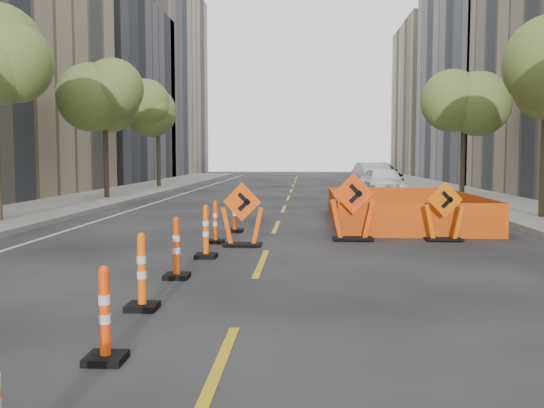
# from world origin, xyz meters

# --- Properties ---
(ground_plane) EXTENTS (140.00, 140.00, 0.00)m
(ground_plane) POSITION_xyz_m (0.00, 0.00, 0.00)
(ground_plane) COLOR black
(sidewalk_left) EXTENTS (4.00, 90.00, 0.15)m
(sidewalk_left) POSITION_xyz_m (-9.00, 12.00, 0.07)
(sidewalk_left) COLOR gray
(sidewalk_left) RESTS_ON ground
(bld_left_d) EXTENTS (12.00, 16.00, 14.00)m
(bld_left_d) POSITION_xyz_m (-17.00, 39.20, 7.00)
(bld_left_d) COLOR #4C4C51
(bld_left_d) RESTS_ON ground
(bld_left_e) EXTENTS (12.00, 20.00, 20.00)m
(bld_left_e) POSITION_xyz_m (-17.00, 55.60, 10.00)
(bld_left_e) COLOR gray
(bld_left_e) RESTS_ON ground
(bld_right_d) EXTENTS (12.00, 18.00, 20.00)m
(bld_right_d) POSITION_xyz_m (17.00, 40.20, 10.00)
(bld_right_d) COLOR gray
(bld_right_d) RESTS_ON ground
(bld_right_e) EXTENTS (12.00, 14.00, 16.00)m
(bld_right_e) POSITION_xyz_m (17.00, 58.60, 8.00)
(bld_right_e) COLOR tan
(bld_right_e) RESTS_ON ground
(tree_l_c) EXTENTS (2.80, 2.80, 5.95)m
(tree_l_c) POSITION_xyz_m (-8.40, 20.00, 4.53)
(tree_l_c) COLOR #382B1E
(tree_l_c) RESTS_ON ground
(tree_l_d) EXTENTS (2.80, 2.80, 5.95)m
(tree_l_d) POSITION_xyz_m (-8.40, 30.00, 4.53)
(tree_l_d) COLOR #382B1E
(tree_l_d) RESTS_ON ground
(tree_r_c) EXTENTS (2.80, 2.80, 5.95)m
(tree_r_c) POSITION_xyz_m (8.40, 22.00, 4.53)
(tree_r_c) COLOR #382B1E
(tree_r_c) RESTS_ON ground
(channelizer_2) EXTENTS (0.39, 0.39, 1.00)m
(channelizer_2) POSITION_xyz_m (-1.17, -1.76, 0.50)
(channelizer_2) COLOR #FF400A
(channelizer_2) RESTS_ON ground
(channelizer_3) EXTENTS (0.42, 0.42, 1.06)m
(channelizer_3) POSITION_xyz_m (-1.37, 0.33, 0.53)
(channelizer_3) COLOR #FF5E0A
(channelizer_3) RESTS_ON ground
(channelizer_4) EXTENTS (0.42, 0.42, 1.06)m
(channelizer_4) POSITION_xyz_m (-1.34, 2.43, 0.53)
(channelizer_4) COLOR #DC3C09
(channelizer_4) RESTS_ON ground
(channelizer_5) EXTENTS (0.43, 0.43, 1.10)m
(channelizer_5) POSITION_xyz_m (-1.18, 4.53, 0.55)
(channelizer_5) COLOR #FF5C0A
(channelizer_5) RESTS_ON ground
(channelizer_6) EXTENTS (0.40, 0.40, 1.02)m
(channelizer_6) POSITION_xyz_m (-1.30, 6.62, 0.51)
(channelizer_6) COLOR #F2460A
(channelizer_6) RESTS_ON ground
(channelizer_7) EXTENTS (0.43, 0.43, 1.10)m
(channelizer_7) POSITION_xyz_m (-1.07, 8.72, 0.55)
(channelizer_7) COLOR #FF410A
(channelizer_7) RESTS_ON ground
(chevron_sign_left) EXTENTS (1.06, 0.72, 1.48)m
(chevron_sign_left) POSITION_xyz_m (-0.60, 6.16, 0.74)
(chevron_sign_left) COLOR #F3500A
(chevron_sign_left) RESTS_ON ground
(chevron_sign_center) EXTENTS (1.23, 0.90, 1.67)m
(chevron_sign_center) POSITION_xyz_m (2.02, 7.24, 0.83)
(chevron_sign_center) COLOR #F0400A
(chevron_sign_center) RESTS_ON ground
(chevron_sign_right) EXTENTS (1.05, 0.72, 1.46)m
(chevron_sign_right) POSITION_xyz_m (4.25, 7.28, 0.73)
(chevron_sign_right) COLOR #DF5E09
(chevron_sign_right) RESTS_ON ground
(safety_fence) EXTENTS (4.27, 7.23, 0.90)m
(safety_fence) POSITION_xyz_m (3.84, 11.38, 0.45)
(safety_fence) COLOR #E45A0C
(safety_fence) RESTS_ON ground
(parked_car_near) EXTENTS (2.22, 4.72, 1.56)m
(parked_car_near) POSITION_xyz_m (4.72, 22.87, 0.78)
(parked_car_near) COLOR white
(parked_car_near) RESTS_ON ground
(parked_car_mid) EXTENTS (2.35, 5.23, 1.66)m
(parked_car_mid) POSITION_xyz_m (4.96, 29.19, 0.83)
(parked_car_mid) COLOR #ACAAB0
(parked_car_mid) RESTS_ON ground
(parked_car_far) EXTENTS (2.81, 5.59, 1.56)m
(parked_car_far) POSITION_xyz_m (6.07, 35.00, 0.78)
(parked_car_far) COLOR black
(parked_car_far) RESTS_ON ground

